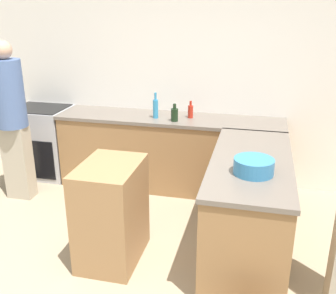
% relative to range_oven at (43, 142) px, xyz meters
% --- Properties ---
extents(wall_back, '(8.00, 0.06, 2.70)m').
position_rel_range_oven_xyz_m(wall_back, '(1.70, 0.32, 0.90)').
color(wall_back, white).
rests_on(wall_back, ground_plane).
extents(counter_back, '(2.69, 0.61, 0.90)m').
position_rel_range_oven_xyz_m(counter_back, '(1.70, 0.00, -0.00)').
color(counter_back, olive).
rests_on(counter_back, ground_plane).
extents(counter_peninsula, '(0.69, 1.70, 0.90)m').
position_rel_range_oven_xyz_m(counter_peninsula, '(2.70, -1.12, -0.00)').
color(counter_peninsula, olive).
rests_on(counter_peninsula, ground_plane).
extents(range_oven, '(0.71, 0.59, 0.91)m').
position_rel_range_oven_xyz_m(range_oven, '(0.00, 0.00, 0.00)').
color(range_oven, '#ADADB2').
rests_on(range_oven, ground_plane).
extents(island_table, '(0.49, 0.68, 0.90)m').
position_rel_range_oven_xyz_m(island_table, '(1.55, -1.54, -0.00)').
color(island_table, '#997047').
rests_on(island_table, ground_plane).
extents(mixing_bowl, '(0.32, 0.32, 0.12)m').
position_rel_range_oven_xyz_m(mixing_bowl, '(2.73, -1.44, 0.51)').
color(mixing_bowl, teal).
rests_on(mixing_bowl, counter_peninsula).
extents(hot_sauce_bottle, '(0.06, 0.06, 0.20)m').
position_rel_range_oven_xyz_m(hot_sauce_bottle, '(1.95, 0.03, 0.53)').
color(hot_sauce_bottle, red).
rests_on(hot_sauce_bottle, counter_back).
extents(wine_bottle_dark, '(0.08, 0.08, 0.20)m').
position_rel_range_oven_xyz_m(wine_bottle_dark, '(1.80, -0.15, 0.53)').
color(wine_bottle_dark, black).
rests_on(wine_bottle_dark, counter_back).
extents(dish_soap_bottle, '(0.06, 0.06, 0.30)m').
position_rel_range_oven_xyz_m(dish_soap_bottle, '(1.56, -0.07, 0.57)').
color(dish_soap_bottle, '#338CBF').
rests_on(dish_soap_bottle, counter_back).
extents(person_by_range, '(0.33, 0.33, 1.81)m').
position_rel_range_oven_xyz_m(person_by_range, '(0.06, -0.67, 0.53)').
color(person_by_range, '#ADA38E').
rests_on(person_by_range, ground_plane).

